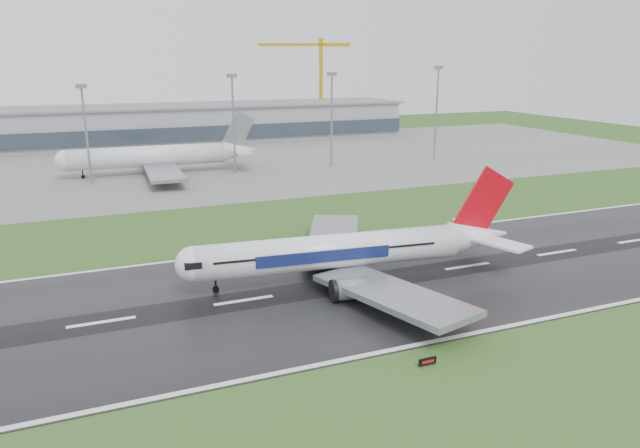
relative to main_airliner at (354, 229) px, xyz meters
name	(u,v)px	position (x,y,z in m)	size (l,w,h in m)	color
ground	(244,301)	(-19.15, -2.35, -8.45)	(520.00, 520.00, 0.00)	#2B4E1C
runway	(244,301)	(-19.15, -2.35, -8.40)	(400.00, 45.00, 0.10)	black
apron	(151,165)	(-19.15, 122.65, -8.41)	(400.00, 130.00, 0.08)	slate
terminal	(134,126)	(-19.15, 182.65, -0.95)	(240.00, 36.00, 15.00)	gray
main_airliner	(354,229)	(0.00, 0.00, 0.00)	(56.57, 53.88, 16.70)	white
parked_airliner	(156,145)	(-18.81, 105.63, 0.77)	(62.38, 58.08, 18.28)	silver
tower_crane	(321,85)	(74.03, 197.65, 14.12)	(45.80, 2.50, 45.14)	#BD8C05
runway_sign	(427,362)	(-3.91, -28.97, -7.93)	(2.30, 0.26, 1.04)	black
floodmast_2	(87,137)	(-38.59, 97.65, 5.10)	(0.64, 0.64, 27.11)	gray
floodmast_3	(234,127)	(4.32, 97.65, 6.31)	(0.64, 0.64, 29.53)	gray
floodmast_4	(332,122)	(37.50, 97.65, 6.44)	(0.64, 0.64, 29.78)	gray
floodmast_5	(436,115)	(78.08, 97.65, 7.34)	(0.64, 0.64, 31.58)	gray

